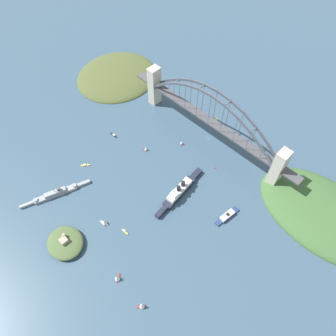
{
  "coord_description": "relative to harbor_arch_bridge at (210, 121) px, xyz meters",
  "views": [
    {
      "loc": [
        -166.52,
        249.53,
        346.44
      ],
      "look_at": [
        0.0,
        79.3,
        8.0
      ],
      "focal_mm": 34.8,
      "sensor_mm": 36.0,
      "label": 1
    }
  ],
  "objects": [
    {
      "name": "small_boat_3",
      "position": [
        84.19,
        148.27,
        -33.06
      ],
      "size": [
        8.82,
        10.89,
        2.26
      ],
      "color": "gold",
      "rests_on": "ground"
    },
    {
      "name": "harbor_ferry_steamer",
      "position": [
        -94.79,
        76.71,
        -31.58
      ],
      "size": [
        10.87,
        34.94,
        7.58
      ],
      "color": "navy",
      "rests_on": "ground"
    },
    {
      "name": "small_boat_6",
      "position": [
        -96.57,
        215.05,
        -28.67
      ],
      "size": [
        8.14,
        8.39,
        11.27
      ],
      "color": "#B2231E",
      "rests_on": "ground"
    },
    {
      "name": "seaplane_taxiing_near_bridge",
      "position": [
        12.53,
        -31.48,
        -31.74
      ],
      "size": [
        7.5,
        9.95,
        5.06
      ],
      "color": "#B7B7B2",
      "rests_on": "ground"
    },
    {
      "name": "small_boat_7",
      "position": [
        -58.23,
        214.42,
        -28.76
      ],
      "size": [
        7.52,
        9.51,
        10.93
      ],
      "color": "#B2231E",
      "rests_on": "ground"
    },
    {
      "name": "headland_east_shore",
      "position": [
        188.53,
        1.29,
        -33.86
      ],
      "size": [
        123.26,
        132.29,
        21.36
      ],
      "color": "#4C562D",
      "rests_on": "ground"
    },
    {
      "name": "small_boat_1",
      "position": [
        -23.3,
        173.53,
        -33.08
      ],
      "size": [
        9.57,
        2.64,
        2.2
      ],
      "color": "gold",
      "rests_on": "ground"
    },
    {
      "name": "seaplane_second_in_formation",
      "position": [
        -49.1,
        -26.92,
        -31.65
      ],
      "size": [
        7.82,
        9.12,
        5.1
      ],
      "color": "#B7B7B2",
      "rests_on": "ground"
    },
    {
      "name": "naval_cruiser",
      "position": [
        73.91,
        199.71,
        -30.77
      ],
      "size": [
        33.28,
        83.09,
        17.56
      ],
      "color": "gray",
      "rests_on": "ground"
    },
    {
      "name": "small_boat_0",
      "position": [
        1.0,
        183.19,
        -29.29
      ],
      "size": [
        10.87,
        7.42,
        9.93
      ],
      "color": "silver",
      "rests_on": "ground"
    },
    {
      "name": "small_boat_4",
      "position": [
        18.79,
        33.32,
        -30.01
      ],
      "size": [
        5.81,
        6.23,
        8.2
      ],
      "color": "#B2231E",
      "rests_on": "ground"
    },
    {
      "name": "headland_west_shore",
      "position": [
        -178.06,
        -6.32,
        -33.86
      ],
      "size": [
        167.02,
        103.53,
        28.22
      ],
      "color": "#3D6033",
      "rests_on": "ground"
    },
    {
      "name": "fort_island_mid_harbor",
      "position": [
        12.26,
        229.59,
        -29.08
      ],
      "size": [
        42.92,
        38.48,
        14.19
      ],
      "color": "#4C6038",
      "rests_on": "ground"
    },
    {
      "name": "ground_plane",
      "position": [
        0.0,
        0.0,
        -33.86
      ],
      "size": [
        1400.0,
        1400.0,
        0.0
      ],
      "primitive_type": "plane",
      "color": "#385166"
    },
    {
      "name": "ocean_liner",
      "position": [
        -33.0,
        92.8,
        -28.56
      ],
      "size": [
        15.94,
        86.55,
        17.85
      ],
      "color": "#1E2333",
      "rests_on": "ground"
    },
    {
      "name": "harbor_arch_bridge",
      "position": [
        0.0,
        0.0,
        0.0
      ],
      "size": [
        270.34,
        16.14,
        82.88
      ],
      "color": "beige",
      "rests_on": "ground"
    },
    {
      "name": "small_boat_5",
      "position": [
        97.57,
        88.45,
        -33.15
      ],
      "size": [
        12.99,
        3.23,
        2.01
      ],
      "color": "black",
      "rests_on": "ground"
    },
    {
      "name": "small_boat_2",
      "position": [
        46.06,
        74.87,
        -30.05
      ],
      "size": [
        6.65,
        5.79,
        8.19
      ],
      "color": "#B2231E",
      "rests_on": "ground"
    },
    {
      "name": "channel_marker_buoy",
      "position": [
        -39.65,
        32.88,
        -32.74
      ],
      "size": [
        2.2,
        2.2,
        2.75
      ],
      "color": "red",
      "rests_on": "ground"
    }
  ]
}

